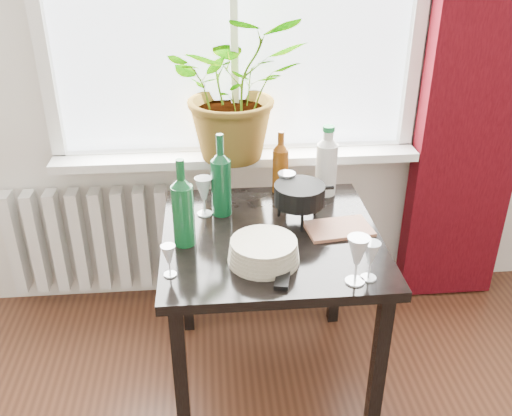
{
  "coord_description": "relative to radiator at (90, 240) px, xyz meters",
  "views": [
    {
      "loc": [
        -0.13,
        -0.37,
        1.88
      ],
      "look_at": [
        0.04,
        1.55,
        0.86
      ],
      "focal_mm": 40.0,
      "sensor_mm": 36.0,
      "label": 1
    }
  ],
  "objects": [
    {
      "name": "windowsill",
      "position": [
        0.75,
        -0.03,
        0.44
      ],
      "size": [
        1.72,
        0.2,
        0.04
      ],
      "color": "white",
      "rests_on": "ground"
    },
    {
      "name": "curtain",
      "position": [
        1.87,
        -0.06,
        0.92
      ],
      "size": [
        0.5,
        0.12,
        2.56
      ],
      "color": "#36040A",
      "rests_on": "ground"
    },
    {
      "name": "radiator",
      "position": [
        0.0,
        0.0,
        0.0
      ],
      "size": [
        0.8,
        0.1,
        0.55
      ],
      "color": "silver",
      "rests_on": "ground"
    },
    {
      "name": "table",
      "position": [
        0.85,
        -0.63,
        0.27
      ],
      "size": [
        0.85,
        0.85,
        0.74
      ],
      "color": "black",
      "rests_on": "ground"
    },
    {
      "name": "potted_plant",
      "position": [
        0.75,
        -0.08,
        0.79
      ],
      "size": [
        0.63,
        0.56,
        0.66
      ],
      "primitive_type": "imported",
      "rotation": [
        0.0,
        0.0,
        0.08
      ],
      "color": "#2E721E",
      "rests_on": "windowsill"
    },
    {
      "name": "wine_bottle_left",
      "position": [
        0.51,
        -0.67,
        0.54
      ],
      "size": [
        0.1,
        0.1,
        0.35
      ],
      "primitive_type": null,
      "rotation": [
        0.0,
        0.0,
        0.18
      ],
      "color": "#0D4821",
      "rests_on": "table"
    },
    {
      "name": "wine_bottle_right",
      "position": [
        0.66,
        -0.44,
        0.54
      ],
      "size": [
        0.08,
        0.08,
        0.36
      ],
      "primitive_type": null,
      "rotation": [
        0.0,
        0.0,
        0.0
      ],
      "color": "#0B3C1F",
      "rests_on": "table"
    },
    {
      "name": "bottle_amber",
      "position": [
        0.93,
        -0.25,
        0.51
      ],
      "size": [
        0.08,
        0.08,
        0.29
      ],
      "primitive_type": null,
      "rotation": [
        0.0,
        0.0,
        -0.21
      ],
      "color": "#6D360C",
      "rests_on": "table"
    },
    {
      "name": "cleaning_bottle",
      "position": [
        1.13,
        -0.29,
        0.52
      ],
      "size": [
        0.11,
        0.11,
        0.33
      ],
      "primitive_type": null,
      "rotation": [
        0.0,
        0.0,
        0.19
      ],
      "color": "silver",
      "rests_on": "table"
    },
    {
      "name": "wineglass_front_right",
      "position": [
        1.1,
        -0.98,
        0.45
      ],
      "size": [
        0.1,
        0.1,
        0.18
      ],
      "primitive_type": null,
      "rotation": [
        0.0,
        0.0,
        0.31
      ],
      "color": "silver",
      "rests_on": "table"
    },
    {
      "name": "wineglass_far_right",
      "position": [
        1.15,
        -0.96,
        0.43
      ],
      "size": [
        0.08,
        0.08,
        0.15
      ],
      "primitive_type": null,
      "rotation": [
        0.0,
        0.0,
        -0.4
      ],
      "color": "silver",
      "rests_on": "table"
    },
    {
      "name": "wineglass_back_center",
      "position": [
        0.94,
        -0.43,
        0.45
      ],
      "size": [
        0.07,
        0.07,
        0.17
      ],
      "primitive_type": null,
      "rotation": [
        0.0,
        0.0,
        0.01
      ],
      "color": "#B5BBC3",
      "rests_on": "table"
    },
    {
      "name": "wineglass_back_left",
      "position": [
        0.59,
        -0.44,
        0.45
      ],
      "size": [
        0.1,
        0.1,
        0.17
      ],
      "primitive_type": null,
      "rotation": [
        0.0,
        0.0,
        -0.42
      ],
      "color": "silver",
      "rests_on": "table"
    },
    {
      "name": "wineglass_front_left",
      "position": [
        0.47,
        -0.88,
        0.42
      ],
      "size": [
        0.06,
        0.06,
        0.12
      ],
      "primitive_type": null,
      "rotation": [
        0.0,
        0.0,
        0.14
      ],
      "color": "silver",
      "rests_on": "table"
    },
    {
      "name": "plate_stack",
      "position": [
        0.8,
        -0.82,
        0.4
      ],
      "size": [
        0.34,
        0.34,
        0.08
      ],
      "primitive_type": "cylinder",
      "rotation": [
        0.0,
        0.0,
        0.43
      ],
      "color": "#BCB59C",
      "rests_on": "table"
    },
    {
      "name": "fondue_pot",
      "position": [
        0.97,
        -0.53,
        0.44
      ],
      "size": [
        0.3,
        0.28,
        0.16
      ],
      "primitive_type": null,
      "rotation": [
        0.0,
        0.0,
        -0.43
      ],
      "color": "black",
      "rests_on": "table"
    },
    {
      "name": "tv_remote",
      "position": [
        0.86,
        -0.93,
        0.37
      ],
      "size": [
        0.08,
        0.17,
        0.02
      ],
      "primitive_type": "cube",
      "rotation": [
        0.0,
        0.0,
        -0.23
      ],
      "color": "black",
      "rests_on": "table"
    },
    {
      "name": "cutting_board",
      "position": [
        1.12,
        -0.62,
        0.37
      ],
      "size": [
        0.27,
        0.2,
        0.01
      ],
      "primitive_type": "cube",
      "rotation": [
        0.0,
        0.0,
        0.13
      ],
      "color": "#9D6147",
      "rests_on": "table"
    }
  ]
}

